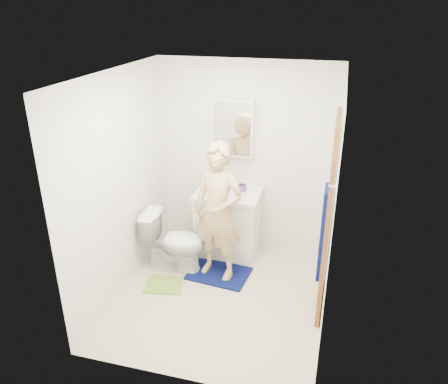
# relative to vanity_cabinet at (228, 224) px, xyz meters

# --- Properties ---
(floor) EXTENTS (2.20, 2.40, 0.02)m
(floor) POSITION_rel_vanity_cabinet_xyz_m (0.15, -0.91, -0.41)
(floor) COLOR beige
(floor) RESTS_ON ground
(ceiling) EXTENTS (2.20, 2.40, 0.02)m
(ceiling) POSITION_rel_vanity_cabinet_xyz_m (0.15, -0.91, 2.01)
(ceiling) COLOR white
(ceiling) RESTS_ON ground
(wall_back) EXTENTS (2.20, 0.02, 2.40)m
(wall_back) POSITION_rel_vanity_cabinet_xyz_m (0.15, 0.30, 0.80)
(wall_back) COLOR silver
(wall_back) RESTS_ON ground
(wall_front) EXTENTS (2.20, 0.02, 2.40)m
(wall_front) POSITION_rel_vanity_cabinet_xyz_m (0.15, -2.12, 0.80)
(wall_front) COLOR silver
(wall_front) RESTS_ON ground
(wall_left) EXTENTS (0.02, 2.40, 2.40)m
(wall_left) POSITION_rel_vanity_cabinet_xyz_m (-0.96, -0.91, 0.80)
(wall_left) COLOR silver
(wall_left) RESTS_ON ground
(wall_right) EXTENTS (0.02, 2.40, 2.40)m
(wall_right) POSITION_rel_vanity_cabinet_xyz_m (1.26, -0.91, 0.80)
(wall_right) COLOR silver
(wall_right) RESTS_ON ground
(vanity_cabinet) EXTENTS (0.75, 0.55, 0.80)m
(vanity_cabinet) POSITION_rel_vanity_cabinet_xyz_m (0.00, 0.00, 0.00)
(vanity_cabinet) COLOR white
(vanity_cabinet) RESTS_ON floor
(countertop) EXTENTS (0.79, 0.59, 0.05)m
(countertop) POSITION_rel_vanity_cabinet_xyz_m (0.00, 0.00, 0.43)
(countertop) COLOR white
(countertop) RESTS_ON vanity_cabinet
(sink_basin) EXTENTS (0.40, 0.40, 0.03)m
(sink_basin) POSITION_rel_vanity_cabinet_xyz_m (0.00, 0.00, 0.44)
(sink_basin) COLOR white
(sink_basin) RESTS_ON countertop
(faucet) EXTENTS (0.03, 0.03, 0.12)m
(faucet) POSITION_rel_vanity_cabinet_xyz_m (0.00, 0.18, 0.51)
(faucet) COLOR silver
(faucet) RESTS_ON countertop
(medicine_cabinet) EXTENTS (0.50, 0.12, 0.70)m
(medicine_cabinet) POSITION_rel_vanity_cabinet_xyz_m (0.00, 0.22, 1.20)
(medicine_cabinet) COLOR white
(medicine_cabinet) RESTS_ON wall_back
(mirror_panel) EXTENTS (0.46, 0.01, 0.66)m
(mirror_panel) POSITION_rel_vanity_cabinet_xyz_m (0.00, 0.16, 1.20)
(mirror_panel) COLOR white
(mirror_panel) RESTS_ON wall_back
(door) EXTENTS (0.05, 0.80, 2.05)m
(door) POSITION_rel_vanity_cabinet_xyz_m (1.22, -0.76, 0.62)
(door) COLOR #925A28
(door) RESTS_ON ground
(door_knob) EXTENTS (0.07, 0.07, 0.07)m
(door_knob) POSITION_rel_vanity_cabinet_xyz_m (1.18, -1.08, 0.55)
(door_knob) COLOR gold
(door_knob) RESTS_ON door
(towel) EXTENTS (0.03, 0.24, 0.80)m
(towel) POSITION_rel_vanity_cabinet_xyz_m (1.18, -1.48, 0.85)
(towel) COLOR #08114A
(towel) RESTS_ON wall_right
(towel_hook) EXTENTS (0.06, 0.02, 0.02)m
(towel_hook) POSITION_rel_vanity_cabinet_xyz_m (1.22, -1.48, 1.27)
(towel_hook) COLOR silver
(towel_hook) RESTS_ON wall_right
(toilet) EXTENTS (0.75, 0.45, 0.74)m
(toilet) POSITION_rel_vanity_cabinet_xyz_m (-0.52, -0.52, -0.03)
(toilet) COLOR white
(toilet) RESTS_ON floor
(bath_mat) EXTENTS (0.75, 0.57, 0.02)m
(bath_mat) POSITION_rel_vanity_cabinet_xyz_m (0.02, -0.53, -0.39)
(bath_mat) COLOR #08114A
(bath_mat) RESTS_ON floor
(green_rug) EXTENTS (0.47, 0.42, 0.02)m
(green_rug) POSITION_rel_vanity_cabinet_xyz_m (-0.52, -0.90, -0.39)
(green_rug) COLOR #79A537
(green_rug) RESTS_ON floor
(soap_dispenser) EXTENTS (0.09, 0.09, 0.18)m
(soap_dispenser) POSITION_rel_vanity_cabinet_xyz_m (-0.17, -0.05, 0.54)
(soap_dispenser) COLOR #B26B53
(soap_dispenser) RESTS_ON countertop
(toothbrush_cup) EXTENTS (0.14, 0.14, 0.09)m
(toothbrush_cup) POSITION_rel_vanity_cabinet_xyz_m (0.16, 0.07, 0.49)
(toothbrush_cup) COLOR #68408E
(toothbrush_cup) RESTS_ON countertop
(man) EXTENTS (0.66, 0.51, 1.62)m
(man) POSITION_rel_vanity_cabinet_xyz_m (0.02, -0.53, 0.43)
(man) COLOR tan
(man) RESTS_ON bath_mat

